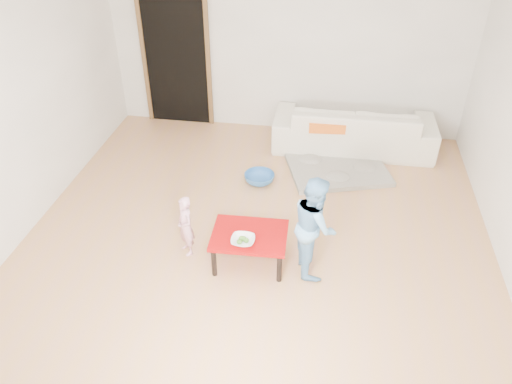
% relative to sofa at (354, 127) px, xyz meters
% --- Properties ---
extents(floor, '(5.00, 5.00, 0.01)m').
position_rel_sofa_xyz_m(floor, '(-1.00, -2.05, -0.32)').
color(floor, tan).
rests_on(floor, ground).
extents(back_wall, '(5.00, 0.02, 2.60)m').
position_rel_sofa_xyz_m(back_wall, '(-1.00, 0.45, 0.98)').
color(back_wall, white).
rests_on(back_wall, floor).
extents(left_wall, '(0.02, 5.00, 2.60)m').
position_rel_sofa_xyz_m(left_wall, '(-3.50, -2.05, 0.98)').
color(left_wall, white).
rests_on(left_wall, floor).
extents(doorway, '(1.02, 0.08, 2.11)m').
position_rel_sofa_xyz_m(doorway, '(-2.60, 0.43, 0.71)').
color(doorway, brown).
rests_on(doorway, back_wall).
extents(sofa, '(2.19, 0.87, 0.64)m').
position_rel_sofa_xyz_m(sofa, '(0.00, 0.00, 0.00)').
color(sofa, white).
rests_on(sofa, floor).
extents(cushion, '(0.51, 0.46, 0.13)m').
position_rel_sofa_xyz_m(cushion, '(-0.37, -0.26, 0.16)').
color(cushion, orange).
rests_on(cushion, sofa).
extents(red_table, '(0.76, 0.58, 0.37)m').
position_rel_sofa_xyz_m(red_table, '(-1.01, -2.57, -0.13)').
color(red_table, '#930808').
rests_on(red_table, floor).
extents(bowl, '(0.23, 0.23, 0.06)m').
position_rel_sofa_xyz_m(bowl, '(-1.05, -2.72, 0.08)').
color(bowl, white).
rests_on(bowl, red_table).
extents(broccoli, '(0.12, 0.12, 0.06)m').
position_rel_sofa_xyz_m(broccoli, '(-1.05, -2.72, 0.08)').
color(broccoli, '#2D5919').
rests_on(broccoli, red_table).
extents(child_pink, '(0.28, 0.29, 0.68)m').
position_rel_sofa_xyz_m(child_pink, '(-1.68, -2.52, 0.02)').
color(child_pink, '#D86387').
rests_on(child_pink, floor).
extents(child_blue, '(0.51, 0.59, 1.06)m').
position_rel_sofa_xyz_m(child_blue, '(-0.39, -2.54, 0.21)').
color(child_blue, '#66B5ED').
rests_on(child_blue, floor).
extents(basin, '(0.38, 0.38, 0.12)m').
position_rel_sofa_xyz_m(basin, '(-1.15, -1.10, -0.26)').
color(basin, '#2F6CB4').
rests_on(basin, floor).
extents(blanket, '(1.49, 1.35, 0.06)m').
position_rel_sofa_xyz_m(blanket, '(-0.19, -0.64, -0.29)').
color(blanket, '#9B9689').
rests_on(blanket, floor).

